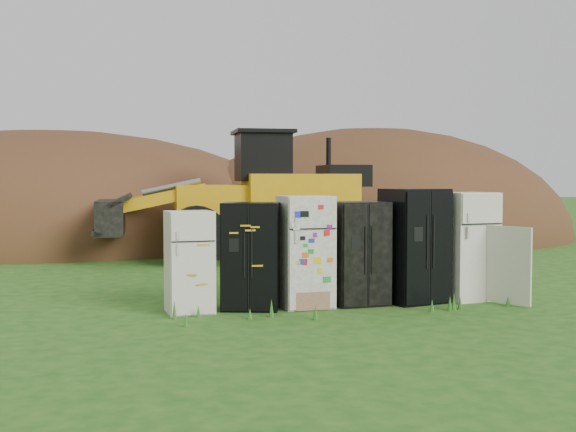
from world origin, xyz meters
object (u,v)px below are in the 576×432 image
fridge_leftmost (189,262)px  fridge_black_side (251,256)px  fridge_sticker (305,251)px  fridge_dark_mid (359,253)px  fridge_open_door (467,246)px  fridge_black_right (414,246)px  wheel_loader (230,195)px

fridge_leftmost → fridge_black_side: fridge_black_side is taller
fridge_sticker → fridge_dark_mid: size_ratio=1.06×
fridge_leftmost → fridge_sticker: (1.91, 0.02, 0.11)m
fridge_open_door → fridge_black_right: bearing=174.3°
fridge_dark_mid → fridge_open_door: 2.01m
fridge_black_side → wheel_loader: size_ratio=0.25×
fridge_sticker → fridge_black_right: fridge_black_right is taller
fridge_black_side → wheel_loader: bearing=100.8°
wheel_loader → fridge_black_right: bearing=-71.0°
fridge_dark_mid → fridge_black_right: fridge_black_right is taller
fridge_sticker → fridge_leftmost: bearing=178.5°
fridge_sticker → wheel_loader: 6.99m
fridge_leftmost → fridge_sticker: bearing=-3.4°
fridge_black_right → wheel_loader: wheel_loader is taller
wheel_loader → fridge_leftmost: bearing=-101.7°
fridge_black_right → wheel_loader: bearing=93.3°
fridge_sticker → fridge_open_door: bearing=-1.8°
fridge_black_side → fridge_black_right: 2.83m
fridge_dark_mid → fridge_leftmost: bearing=176.6°
fridge_black_right → fridge_leftmost: bearing=167.4°
fridge_leftmost → fridge_open_door: fridge_open_door is taller
fridge_black_side → fridge_black_right: bearing=16.8°
fridge_black_side → fridge_dark_mid: same height
wheel_loader → fridge_black_side: bearing=-93.8°
fridge_leftmost → fridge_black_side: bearing=-1.7°
fridge_open_door → wheel_loader: bearing=105.3°
fridge_dark_mid → fridge_sticker: bearing=175.9°
fridge_sticker → fridge_open_door: size_ratio=0.98×
wheel_loader → fridge_open_door: bearing=-63.5°
fridge_open_door → fridge_sticker: bearing=172.3°
fridge_black_right → fridge_dark_mid: bearing=166.4°
fridge_sticker → fridge_open_door: (2.94, 0.02, 0.02)m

